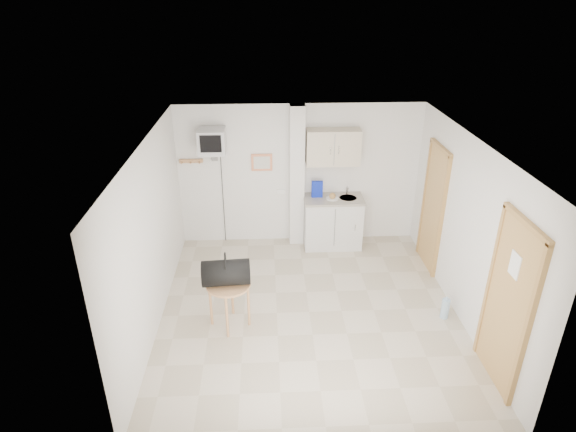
{
  "coord_description": "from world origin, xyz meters",
  "views": [
    {
      "loc": [
        -0.58,
        -5.62,
        4.23
      ],
      "look_at": [
        -0.28,
        0.6,
        1.25
      ],
      "focal_mm": 30.0,
      "sensor_mm": 36.0,
      "label": 1
    }
  ],
  "objects_px": {
    "crt_television": "(212,142)",
    "duffel_bag": "(226,273)",
    "round_table": "(229,290)",
    "water_bottle": "(445,308)"
  },
  "relations": [
    {
      "from": "round_table",
      "to": "water_bottle",
      "type": "distance_m",
      "value": 3.03
    },
    {
      "from": "round_table",
      "to": "crt_television",
      "type": "bearing_deg",
      "value": 98.58
    },
    {
      "from": "duffel_bag",
      "to": "water_bottle",
      "type": "height_order",
      "value": "duffel_bag"
    },
    {
      "from": "round_table",
      "to": "water_bottle",
      "type": "relative_size",
      "value": 1.97
    },
    {
      "from": "round_table",
      "to": "duffel_bag",
      "type": "relative_size",
      "value": 1.03
    },
    {
      "from": "crt_television",
      "to": "round_table",
      "type": "xyz_separation_m",
      "value": [
        0.34,
        -2.25,
        -1.36
      ]
    },
    {
      "from": "crt_television",
      "to": "round_table",
      "type": "distance_m",
      "value": 2.65
    },
    {
      "from": "crt_television",
      "to": "duffel_bag",
      "type": "relative_size",
      "value": 3.31
    },
    {
      "from": "water_bottle",
      "to": "round_table",
      "type": "bearing_deg",
      "value": -179.8
    },
    {
      "from": "crt_television",
      "to": "duffel_bag",
      "type": "bearing_deg",
      "value": -81.94
    }
  ]
}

